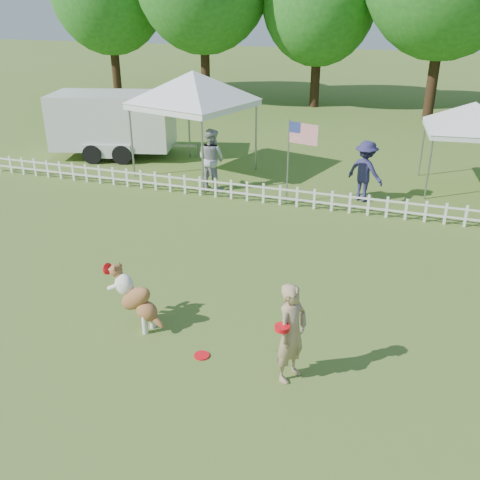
{
  "coord_description": "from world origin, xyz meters",
  "views": [
    {
      "loc": [
        2.89,
        -7.11,
        5.48
      ],
      "look_at": [
        -0.25,
        2.0,
        1.1
      ],
      "focal_mm": 40.0,
      "sensor_mm": 36.0,
      "label": 1
    }
  ],
  "objects_px": {
    "spectator_b": "(365,171)",
    "cargo_trailer": "(113,124)",
    "dog": "(136,299)",
    "flag_pole": "(288,163)",
    "handler": "(292,333)",
    "frisbee_on_turf": "(202,355)",
    "canopy_tent_left": "(195,125)",
    "canopy_tent_right": "(468,148)",
    "spectator_a": "(211,159)"
  },
  "relations": [
    {
      "from": "handler",
      "to": "dog",
      "type": "distance_m",
      "value": 3.01
    },
    {
      "from": "spectator_b",
      "to": "dog",
      "type": "bearing_deg",
      "value": 97.83
    },
    {
      "from": "dog",
      "to": "canopy_tent_right",
      "type": "xyz_separation_m",
      "value": [
        5.79,
        10.12,
        0.74
      ]
    },
    {
      "from": "spectator_a",
      "to": "frisbee_on_turf",
      "type": "bearing_deg",
      "value": 128.77
    },
    {
      "from": "cargo_trailer",
      "to": "flag_pole",
      "type": "height_order",
      "value": "flag_pole"
    },
    {
      "from": "handler",
      "to": "frisbee_on_turf",
      "type": "xyz_separation_m",
      "value": [
        -1.52,
        0.04,
        -0.81
      ]
    },
    {
      "from": "dog",
      "to": "canopy_tent_right",
      "type": "relative_size",
      "value": 0.44
    },
    {
      "from": "spectator_a",
      "to": "dog",
      "type": "bearing_deg",
      "value": 120.11
    },
    {
      "from": "cargo_trailer",
      "to": "frisbee_on_turf",
      "type": "bearing_deg",
      "value": -68.35
    },
    {
      "from": "handler",
      "to": "cargo_trailer",
      "type": "relative_size",
      "value": 0.31
    },
    {
      "from": "flag_pole",
      "to": "canopy_tent_right",
      "type": "bearing_deg",
      "value": 46.57
    },
    {
      "from": "frisbee_on_turf",
      "to": "cargo_trailer",
      "type": "bearing_deg",
      "value": 127.03
    },
    {
      "from": "handler",
      "to": "cargo_trailer",
      "type": "bearing_deg",
      "value": 64.05
    },
    {
      "from": "canopy_tent_left",
      "to": "dog",
      "type": "bearing_deg",
      "value": -57.62
    },
    {
      "from": "handler",
      "to": "frisbee_on_turf",
      "type": "height_order",
      "value": "handler"
    },
    {
      "from": "frisbee_on_turf",
      "to": "canopy_tent_left",
      "type": "height_order",
      "value": "canopy_tent_left"
    },
    {
      "from": "dog",
      "to": "handler",
      "type": "bearing_deg",
      "value": 2.76
    },
    {
      "from": "handler",
      "to": "spectator_b",
      "type": "distance_m",
      "value": 8.59
    },
    {
      "from": "canopy_tent_right",
      "to": "flag_pole",
      "type": "xyz_separation_m",
      "value": [
        -4.85,
        -3.0,
        -0.1
      ]
    },
    {
      "from": "frisbee_on_turf",
      "to": "spectator_b",
      "type": "bearing_deg",
      "value": 79.56
    },
    {
      "from": "frisbee_on_turf",
      "to": "cargo_trailer",
      "type": "relative_size",
      "value": 0.05
    },
    {
      "from": "canopy_tent_right",
      "to": "spectator_b",
      "type": "xyz_separation_m",
      "value": [
        -2.78,
        -2.02,
        -0.43
      ]
    },
    {
      "from": "handler",
      "to": "spectator_b",
      "type": "relative_size",
      "value": 0.92
    },
    {
      "from": "canopy_tent_right",
      "to": "spectator_a",
      "type": "height_order",
      "value": "canopy_tent_right"
    },
    {
      "from": "canopy_tent_left",
      "to": "spectator_a",
      "type": "distance_m",
      "value": 1.85
    },
    {
      "from": "handler",
      "to": "frisbee_on_turf",
      "type": "distance_m",
      "value": 1.73
    },
    {
      "from": "spectator_b",
      "to": "cargo_trailer",
      "type": "bearing_deg",
      "value": 16.67
    },
    {
      "from": "frisbee_on_turf",
      "to": "canopy_tent_left",
      "type": "bearing_deg",
      "value": 113.78
    },
    {
      "from": "handler",
      "to": "flag_pole",
      "type": "bearing_deg",
      "value": 37.03
    },
    {
      "from": "dog",
      "to": "spectator_a",
      "type": "height_order",
      "value": "spectator_a"
    },
    {
      "from": "dog",
      "to": "flag_pole",
      "type": "bearing_deg",
      "value": 94.56
    },
    {
      "from": "dog",
      "to": "spectator_b",
      "type": "bearing_deg",
      "value": 81.72
    },
    {
      "from": "handler",
      "to": "cargo_trailer",
      "type": "xyz_separation_m",
      "value": [
        -9.44,
        10.53,
        0.36
      ]
    },
    {
      "from": "dog",
      "to": "canopy_tent_left",
      "type": "distance_m",
      "value": 9.46
    },
    {
      "from": "handler",
      "to": "dog",
      "type": "height_order",
      "value": "handler"
    },
    {
      "from": "canopy_tent_right",
      "to": "spectator_b",
      "type": "relative_size",
      "value": 1.48
    },
    {
      "from": "handler",
      "to": "spectator_b",
      "type": "height_order",
      "value": "spectator_b"
    },
    {
      "from": "cargo_trailer",
      "to": "spectator_b",
      "type": "height_order",
      "value": "cargo_trailer"
    },
    {
      "from": "canopy_tent_left",
      "to": "spectator_b",
      "type": "relative_size",
      "value": 1.85
    },
    {
      "from": "handler",
      "to": "canopy_tent_right",
      "type": "bearing_deg",
      "value": 7.21
    },
    {
      "from": "handler",
      "to": "flag_pole",
      "type": "height_order",
      "value": "flag_pole"
    },
    {
      "from": "dog",
      "to": "spectator_a",
      "type": "xyz_separation_m",
      "value": [
        -1.63,
        7.69,
        0.36
      ]
    },
    {
      "from": "dog",
      "to": "cargo_trailer",
      "type": "height_order",
      "value": "cargo_trailer"
    },
    {
      "from": "flag_pole",
      "to": "canopy_tent_left",
      "type": "bearing_deg",
      "value": 167.63
    },
    {
      "from": "dog",
      "to": "spectator_b",
      "type": "xyz_separation_m",
      "value": [
        3.01,
        8.1,
        0.31
      ]
    },
    {
      "from": "canopy_tent_right",
      "to": "cargo_trailer",
      "type": "xyz_separation_m",
      "value": [
        -12.27,
        -0.08,
        -0.13
      ]
    },
    {
      "from": "cargo_trailer",
      "to": "spectator_b",
      "type": "relative_size",
      "value": 3.03
    },
    {
      "from": "frisbee_on_turf",
      "to": "spectator_a",
      "type": "distance_m",
      "value": 8.75
    },
    {
      "from": "cargo_trailer",
      "to": "flag_pole",
      "type": "bearing_deg",
      "value": -36.89
    },
    {
      "from": "frisbee_on_turf",
      "to": "spectator_a",
      "type": "xyz_separation_m",
      "value": [
        -3.06,
        8.14,
        0.93
      ]
    }
  ]
}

